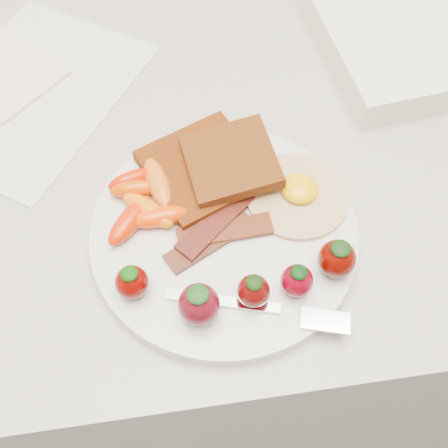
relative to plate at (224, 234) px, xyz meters
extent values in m
cube|color=gray|center=(0.01, 0.13, -0.46)|extent=(2.00, 0.60, 0.90)
cylinder|color=silver|center=(0.00, 0.00, 0.00)|extent=(0.27, 0.27, 0.02)
cube|color=#321406|center=(-0.01, 0.07, 0.02)|extent=(0.14, 0.14, 0.01)
cube|color=#4E2309|center=(0.02, 0.07, 0.03)|extent=(0.10, 0.10, 0.02)
cylinder|color=beige|center=(0.08, 0.03, 0.01)|extent=(0.12, 0.12, 0.01)
ellipsoid|color=#EFAB01|center=(0.08, 0.03, 0.02)|extent=(0.04, 0.04, 0.02)
cube|color=black|center=(-0.02, -0.01, 0.01)|extent=(0.10, 0.07, 0.00)
cube|color=black|center=(0.00, 0.00, 0.01)|extent=(0.10, 0.03, 0.00)
cube|color=black|center=(-0.01, 0.01, 0.02)|extent=(0.09, 0.08, 0.00)
ellipsoid|color=#C84200|center=(-0.08, 0.05, 0.02)|extent=(0.05, 0.02, 0.02)
ellipsoid|color=#E46404|center=(-0.07, 0.03, 0.02)|extent=(0.06, 0.06, 0.02)
ellipsoid|color=#C52000|center=(-0.09, 0.02, 0.02)|extent=(0.06, 0.07, 0.02)
ellipsoid|color=#D35917|center=(-0.06, 0.06, 0.02)|extent=(0.04, 0.07, 0.02)
ellipsoid|color=#C11C00|center=(-0.09, 0.07, 0.02)|extent=(0.05, 0.03, 0.02)
ellipsoid|color=#E63801|center=(-0.06, 0.02, 0.02)|extent=(0.06, 0.02, 0.02)
ellipsoid|color=#560300|center=(-0.09, -0.05, 0.03)|extent=(0.03, 0.03, 0.04)
ellipsoid|color=#0A3905|center=(-0.09, -0.05, 0.04)|extent=(0.02, 0.02, 0.01)
ellipsoid|color=#4E0812|center=(-0.03, -0.09, 0.03)|extent=(0.04, 0.04, 0.04)
ellipsoid|color=#11390E|center=(-0.03, -0.09, 0.05)|extent=(0.02, 0.02, 0.01)
ellipsoid|color=#490404|center=(0.02, -0.08, 0.03)|extent=(0.03, 0.03, 0.03)
ellipsoid|color=black|center=(0.02, -0.08, 0.04)|extent=(0.02, 0.02, 0.01)
ellipsoid|color=#65000F|center=(0.06, -0.07, 0.03)|extent=(0.03, 0.03, 0.03)
ellipsoid|color=black|center=(0.06, -0.07, 0.04)|extent=(0.02, 0.02, 0.01)
ellipsoid|color=#480400|center=(0.10, -0.06, 0.03)|extent=(0.04, 0.04, 0.04)
ellipsoid|color=black|center=(0.10, -0.06, 0.05)|extent=(0.02, 0.02, 0.01)
cube|color=white|center=(-0.01, -0.08, 0.01)|extent=(0.11, 0.04, 0.00)
cube|color=silver|center=(0.08, -0.11, 0.01)|extent=(0.05, 0.03, 0.00)
cube|color=beige|center=(-0.20, 0.24, -0.01)|extent=(0.33, 0.34, 0.00)
cube|color=beige|center=(0.31, 0.25, 0.01)|extent=(0.32, 0.27, 0.04)
camera|label=1|loc=(-0.04, -0.28, 0.49)|focal=45.00mm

